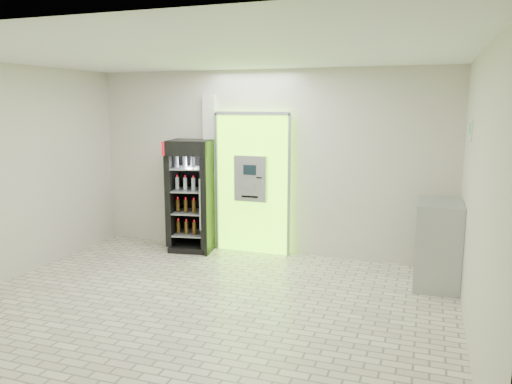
% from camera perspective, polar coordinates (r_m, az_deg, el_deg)
% --- Properties ---
extents(ground, '(6.00, 6.00, 0.00)m').
position_cam_1_polar(ground, '(6.31, -6.10, -12.82)').
color(ground, beige).
rests_on(ground, ground).
extents(room_shell, '(6.00, 6.00, 6.00)m').
position_cam_1_polar(room_shell, '(5.85, -6.44, 4.05)').
color(room_shell, beige).
rests_on(room_shell, ground).
extents(atm_assembly, '(1.30, 0.24, 2.33)m').
position_cam_1_polar(atm_assembly, '(8.23, -0.35, 1.09)').
color(atm_assembly, '#7FFF14').
rests_on(atm_assembly, ground).
extents(pillar, '(0.22, 0.11, 2.60)m').
position_cam_1_polar(pillar, '(8.53, -5.22, 2.24)').
color(pillar, silver).
rests_on(pillar, ground).
extents(beverage_cooler, '(0.80, 0.75, 1.87)m').
position_cam_1_polar(beverage_cooler, '(8.46, -7.26, -0.64)').
color(beverage_cooler, black).
rests_on(beverage_cooler, ground).
extents(steel_cabinet, '(0.60, 0.88, 1.17)m').
position_cam_1_polar(steel_cabinet, '(7.20, 20.04, -5.60)').
color(steel_cabinet, '#9B9DA2').
rests_on(steel_cabinet, ground).
extents(exit_sign, '(0.02, 0.22, 0.26)m').
position_cam_1_polar(exit_sign, '(6.67, 23.34, 6.44)').
color(exit_sign, white).
rests_on(exit_sign, room_shell).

